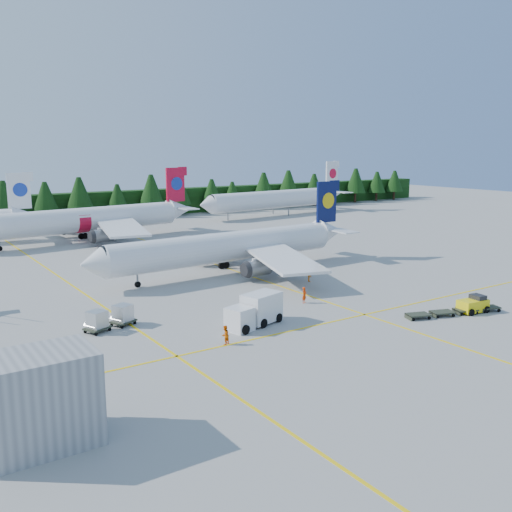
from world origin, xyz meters
TOP-DOWN VIEW (x-y plane):
  - ground at (0.00, 0.00)m, footprint 320.00×320.00m
  - taxi_stripe_a at (-14.00, 20.00)m, footprint 0.25×120.00m
  - taxi_stripe_b at (6.00, 20.00)m, footprint 0.25×120.00m
  - taxi_stripe_cross at (0.00, -6.00)m, footprint 80.00×0.25m
  - treeline_hedge at (0.00, 82.00)m, footprint 220.00×4.00m
  - terminal_building at (-26.00, -14.00)m, footprint 6.00×4.00m
  - airliner_navy at (3.65, 17.17)m, footprint 38.15×31.33m
  - airliner_red at (-4.14, 52.04)m, footprint 41.53×33.99m
  - airliner_far_right at (44.69, 64.45)m, footprint 42.42×8.20m
  - service_truck at (-4.78, -2.90)m, footprint 6.17×3.62m
  - baggage_tug at (15.41, -11.29)m, footprint 3.09×1.88m
  - dolly_train at (13.11, -10.81)m, footprint 10.16×4.09m
  - uld_pair at (-15.85, 3.52)m, footprint 5.12×2.90m
  - crew_a at (3.78, 0.53)m, footprint 0.72×0.61m
  - crew_b at (-9.53, -5.78)m, footprint 0.96×0.87m
  - crew_c at (10.30, 7.68)m, footprint 0.89×1.00m

SIDE VIEW (x-z plane):
  - ground at x=0.00m, z-range 0.00..0.00m
  - taxi_stripe_a at x=-14.00m, z-range 0.00..0.01m
  - taxi_stripe_b at x=6.00m, z-range 0.00..0.01m
  - taxi_stripe_cross at x=0.00m, z-range 0.00..0.01m
  - dolly_train at x=13.11m, z-range 0.34..0.46m
  - baggage_tug at x=15.41m, z-range -0.01..1.56m
  - crew_b at x=-9.53m, z-range 0.00..1.62m
  - crew_a at x=3.78m, z-range 0.00..1.69m
  - crew_c at x=10.30m, z-range 0.00..2.01m
  - uld_pair at x=-15.85m, z-range 0.28..1.86m
  - service_truck at x=-4.78m, z-range -0.01..2.79m
  - terminal_building at x=-26.00m, z-range 0.00..5.20m
  - treeline_hedge at x=0.00m, z-range 0.00..6.00m
  - airliner_navy at x=3.65m, z-range -2.21..8.88m
  - airliner_red at x=-4.14m, z-range -2.41..9.69m
  - airliner_far_right at x=44.69m, z-range -2.30..10.04m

